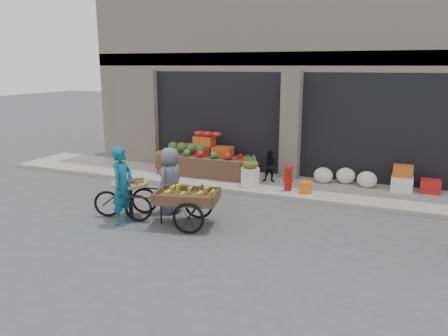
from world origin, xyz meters
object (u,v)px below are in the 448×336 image
at_px(tricycle_cart, 130,194).
at_px(orange_bucket, 306,187).
at_px(fire_hydrant, 288,176).
at_px(seated_person, 270,166).
at_px(banana_cart, 184,195).
at_px(pineapple_bin, 250,177).
at_px(vendor_grey, 170,180).
at_px(vendor_woman, 122,186).

bearing_deg(tricycle_cart, orange_bucket, 23.21).
distance_m(fire_hydrant, seated_person, 0.96).
bearing_deg(banana_cart, seated_person, 65.39).
height_order(fire_hydrant, seated_person, seated_person).
bearing_deg(seated_person, pineapple_bin, -133.69).
bearing_deg(seated_person, tricycle_cart, -129.24).
distance_m(orange_bucket, seated_person, 1.42).
xyz_separation_m(tricycle_cart, vendor_grey, (0.67, 0.69, 0.21)).
relative_size(seated_person, banana_cart, 0.38).
distance_m(pineapple_bin, seated_person, 0.75).
relative_size(pineapple_bin, tricycle_cart, 0.36).
distance_m(banana_cart, tricycle_cart, 1.40).
distance_m(seated_person, vendor_woman, 4.70).
xyz_separation_m(seated_person, tricycle_cart, (-2.15, -3.83, -0.02)).
height_order(banana_cart, vendor_woman, vendor_woman).
xyz_separation_m(seated_person, vendor_grey, (-1.48, -3.15, 0.19)).
bearing_deg(fire_hydrant, orange_bucket, -5.71).
bearing_deg(seated_person, vendor_woman, -125.93).
xyz_separation_m(pineapple_bin, orange_bucket, (1.60, -0.10, -0.10)).
relative_size(orange_bucket, banana_cart, 0.13).
relative_size(tricycle_cart, vendor_grey, 0.93).
relative_size(pineapple_bin, fire_hydrant, 0.73).
relative_size(fire_hydrant, vendor_grey, 0.46).
bearing_deg(vendor_woman, banana_cart, -76.53).
bearing_deg(fire_hydrant, vendor_grey, -131.11).
bearing_deg(pineapple_bin, banana_cart, -96.24).
bearing_deg(vendor_woman, pineapple_bin, -28.67).
bearing_deg(fire_hydrant, tricycle_cart, -131.79).
bearing_deg(pineapple_bin, fire_hydrant, -2.60).
height_order(vendor_woman, vendor_grey, vendor_woman).
xyz_separation_m(orange_bucket, vendor_grey, (-2.68, -2.45, 0.51)).
height_order(fire_hydrant, vendor_grey, vendor_grey).
xyz_separation_m(vendor_woman, tricycle_cart, (-0.09, 0.39, -0.30)).
relative_size(orange_bucket, tricycle_cart, 0.22).
bearing_deg(vendor_woman, seated_person, -30.07).
bearing_deg(vendor_woman, vendor_grey, -32.25).
relative_size(pineapple_bin, vendor_grey, 0.33).
relative_size(seated_person, tricycle_cart, 0.64).
bearing_deg(tricycle_cart, vendor_grey, 25.96).
height_order(fire_hydrant, tricycle_cart, tricycle_cart).
relative_size(banana_cart, vendor_grey, 1.55).
bearing_deg(tricycle_cart, vendor_woman, -96.17).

